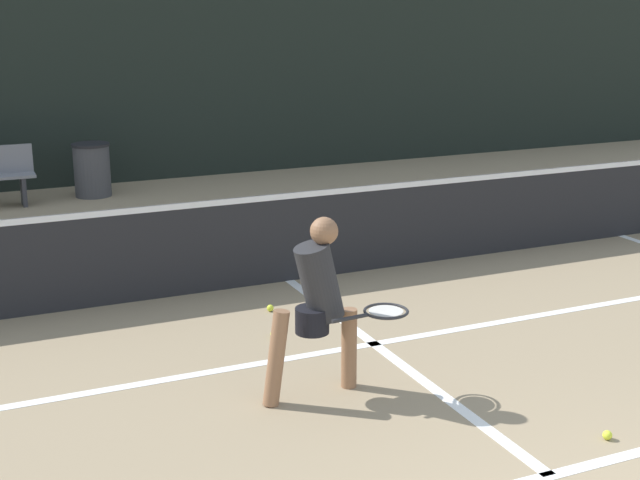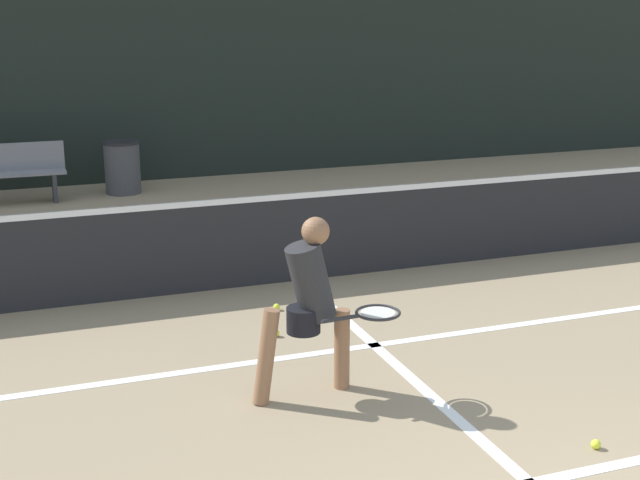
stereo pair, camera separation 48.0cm
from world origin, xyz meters
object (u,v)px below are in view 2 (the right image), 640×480
Objects in this scene: player_practicing at (311,300)px; trash_bin at (122,167)px; courtside_bench at (1,171)px; parked_car at (192,110)px.

player_practicing is 7.74m from trash_bin.
courtside_bench is 0.39× the size of parked_car.
trash_bin is 0.18× the size of parked_car.
parked_car reaches higher than player_practicing.
parked_car is (2.20, 5.18, 0.18)m from trash_bin.
courtside_bench is at bearing -175.52° from trash_bin.
courtside_bench is at bearing 100.17° from player_practicing.
courtside_bench is (-2.04, 7.59, -0.28)m from player_practicing.
player_practicing is 0.77× the size of courtside_bench.
courtside_bench is at bearing -126.54° from parked_car.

